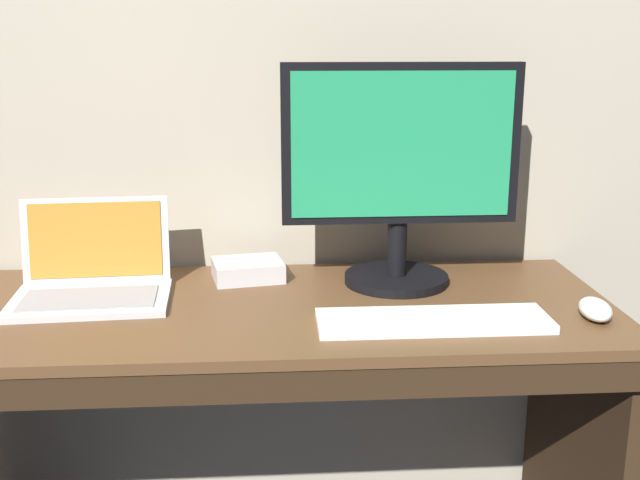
{
  "coord_description": "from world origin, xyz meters",
  "views": [
    {
      "loc": [
        0.02,
        -1.56,
        1.31
      ],
      "look_at": [
        0.12,
        0.0,
        0.9
      ],
      "focal_mm": 43.28,
      "sensor_mm": 36.0,
      "label": 1
    }
  ],
  "objects_px": {
    "wired_keyboard": "(433,320)",
    "external_drive_box": "(248,270)",
    "computer_mouse": "(595,309)",
    "laptop_silver": "(92,281)",
    "external_monitor": "(400,169)"
  },
  "relations": [
    {
      "from": "external_monitor",
      "to": "wired_keyboard",
      "type": "xyz_separation_m",
      "value": [
        0.03,
        -0.26,
        -0.26
      ]
    },
    {
      "from": "laptop_silver",
      "to": "computer_mouse",
      "type": "bearing_deg",
      "value": -10.63
    },
    {
      "from": "external_monitor",
      "to": "computer_mouse",
      "type": "xyz_separation_m",
      "value": [
        0.36,
        -0.24,
        -0.25
      ]
    },
    {
      "from": "computer_mouse",
      "to": "wired_keyboard",
      "type": "bearing_deg",
      "value": -166.33
    },
    {
      "from": "wired_keyboard",
      "to": "laptop_silver",
      "type": "bearing_deg",
      "value": 163.07
    },
    {
      "from": "wired_keyboard",
      "to": "computer_mouse",
      "type": "xyz_separation_m",
      "value": [
        0.34,
        0.02,
        0.01
      ]
    },
    {
      "from": "wired_keyboard",
      "to": "external_drive_box",
      "type": "distance_m",
      "value": 0.5
    },
    {
      "from": "external_monitor",
      "to": "laptop_silver",
      "type": "bearing_deg",
      "value": -176.03
    },
    {
      "from": "laptop_silver",
      "to": "wired_keyboard",
      "type": "xyz_separation_m",
      "value": [
        0.71,
        -0.22,
        -0.03
      ]
    },
    {
      "from": "laptop_silver",
      "to": "computer_mouse",
      "type": "distance_m",
      "value": 1.06
    },
    {
      "from": "external_drive_box",
      "to": "computer_mouse",
      "type": "bearing_deg",
      "value": -23.58
    },
    {
      "from": "laptop_silver",
      "to": "external_monitor",
      "type": "relative_size",
      "value": 0.65
    },
    {
      "from": "laptop_silver",
      "to": "computer_mouse",
      "type": "xyz_separation_m",
      "value": [
        1.04,
        -0.2,
        -0.02
      ]
    },
    {
      "from": "external_monitor",
      "to": "computer_mouse",
      "type": "relative_size",
      "value": 4.42
    },
    {
      "from": "external_monitor",
      "to": "external_drive_box",
      "type": "distance_m",
      "value": 0.43
    }
  ]
}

